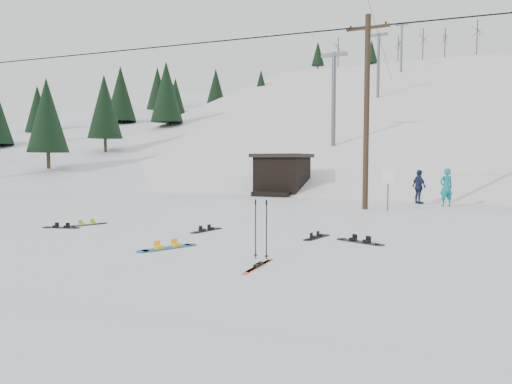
% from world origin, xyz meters
% --- Properties ---
extents(ground, '(200.00, 200.00, 0.00)m').
position_xyz_m(ground, '(0.00, 0.00, 0.00)').
color(ground, silver).
rests_on(ground, ground).
extents(ski_slope, '(60.00, 85.24, 65.97)m').
position_xyz_m(ski_slope, '(0.00, 55.00, -12.00)').
color(ski_slope, white).
rests_on(ski_slope, ground).
extents(ridge_left, '(47.54, 95.03, 58.38)m').
position_xyz_m(ridge_left, '(-36.00, 48.00, -11.00)').
color(ridge_left, silver).
rests_on(ridge_left, ground).
extents(treeline_left, '(20.00, 64.00, 10.00)m').
position_xyz_m(treeline_left, '(-34.00, 40.00, 0.00)').
color(treeline_left, black).
rests_on(treeline_left, ground).
extents(treeline_crest, '(50.00, 6.00, 10.00)m').
position_xyz_m(treeline_crest, '(0.00, 86.00, 0.00)').
color(treeline_crest, black).
rests_on(treeline_crest, ski_slope).
extents(utility_pole, '(2.00, 0.26, 9.00)m').
position_xyz_m(utility_pole, '(2.00, 14.00, 4.68)').
color(utility_pole, '#3A2819').
rests_on(utility_pole, ground).
extents(trail_sign, '(0.50, 0.09, 1.85)m').
position_xyz_m(trail_sign, '(3.10, 13.58, 1.27)').
color(trail_sign, '#595B60').
rests_on(trail_sign, ground).
extents(lift_hut, '(3.40, 4.10, 2.75)m').
position_xyz_m(lift_hut, '(-5.00, 20.94, 1.36)').
color(lift_hut, black).
rests_on(lift_hut, ground).
extents(lift_tower_near, '(2.20, 0.36, 8.00)m').
position_xyz_m(lift_tower_near, '(-4.00, 30.00, 7.86)').
color(lift_tower_near, '#595B60').
rests_on(lift_tower_near, ski_slope).
extents(lift_tower_mid, '(2.20, 0.36, 8.00)m').
position_xyz_m(lift_tower_mid, '(-4.00, 50.00, 14.36)').
color(lift_tower_mid, '#595B60').
rests_on(lift_tower_mid, ski_slope).
extents(lift_tower_far, '(2.20, 0.36, 8.00)m').
position_xyz_m(lift_tower_far, '(-4.00, 70.00, 20.86)').
color(lift_tower_far, '#595B60').
rests_on(lift_tower_far, ski_slope).
extents(hero_snowboard, '(0.92, 1.58, 0.12)m').
position_xyz_m(hero_snowboard, '(-0.71, 2.11, 0.03)').
color(hero_snowboard, '#165C92').
rests_on(hero_snowboard, ground).
extents(hero_skis, '(0.13, 1.54, 0.08)m').
position_xyz_m(hero_skis, '(2.31, 1.27, 0.02)').
color(hero_skis, red).
rests_on(hero_skis, ground).
extents(ski_poles, '(0.38, 0.10, 1.39)m').
position_xyz_m(ski_poles, '(2.01, 2.07, 0.71)').
color(ski_poles, black).
rests_on(ski_poles, ground).
extents(board_scatter_a, '(1.32, 0.58, 0.10)m').
position_xyz_m(board_scatter_a, '(-6.17, 3.57, 0.02)').
color(board_scatter_a, black).
rests_on(board_scatter_a, ground).
extents(board_scatter_b, '(0.48, 1.40, 0.10)m').
position_xyz_m(board_scatter_b, '(-1.34, 5.13, 0.03)').
color(board_scatter_b, black).
rests_on(board_scatter_b, ground).
extents(board_scatter_c, '(0.72, 1.38, 0.10)m').
position_xyz_m(board_scatter_c, '(-5.88, 4.46, 0.03)').
color(board_scatter_c, black).
rests_on(board_scatter_c, ground).
extents(board_scatter_d, '(1.45, 0.75, 0.11)m').
position_xyz_m(board_scatter_d, '(3.68, 5.15, 0.03)').
color(board_scatter_d, black).
rests_on(board_scatter_d, ground).
extents(board_scatter_f, '(0.48, 1.33, 0.09)m').
position_xyz_m(board_scatter_f, '(2.35, 5.36, 0.02)').
color(board_scatter_f, black).
rests_on(board_scatter_f, ground).
extents(skier_teal, '(0.83, 0.77, 1.90)m').
position_xyz_m(skier_teal, '(5.40, 17.12, 0.95)').
color(skier_teal, '#0D7E83').
rests_on(skier_teal, ground).
extents(skier_navy, '(1.02, 1.09, 1.81)m').
position_xyz_m(skier_navy, '(4.03, 17.96, 0.90)').
color(skier_navy, '#1B2543').
rests_on(skier_navy, ground).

